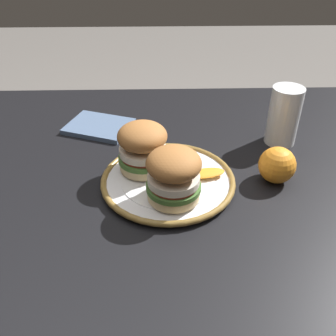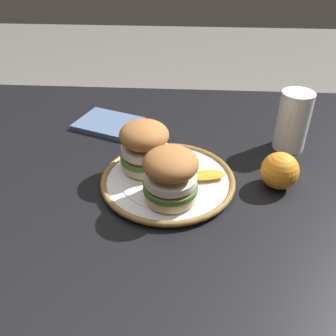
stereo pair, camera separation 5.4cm
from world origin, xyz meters
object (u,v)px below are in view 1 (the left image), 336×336
object	(u,v)px
dinner_plate	(168,180)
drinking_glass	(283,120)
dining_table	(148,212)
whole_orange	(277,165)
sandwich_half_right	(143,146)
sandwich_half_left	(174,174)

from	to	relation	value
dinner_plate	drinking_glass	bearing A→B (deg)	-149.15
dinner_plate	drinking_glass	world-z (taller)	drinking_glass
dining_table	whole_orange	bearing A→B (deg)	177.79
dinner_plate	drinking_glass	size ratio (longest dim) A/B	1.98
sandwich_half_right	drinking_glass	distance (m)	0.34
dinner_plate	sandwich_half_left	bearing A→B (deg)	98.01
sandwich_half_left	whole_orange	world-z (taller)	sandwich_half_left
dining_table	drinking_glass	size ratio (longest dim) A/B	9.75
sandwich_half_left	sandwich_half_right	world-z (taller)	same
dining_table	drinking_glass	bearing A→B (deg)	-155.60
sandwich_half_left	sandwich_half_right	distance (m)	0.11
dinner_plate	sandwich_half_right	world-z (taller)	sandwich_half_right
drinking_glass	sandwich_half_right	bearing A→B (deg)	21.45
dinner_plate	sandwich_half_left	size ratio (longest dim) A/B	1.98
sandwich_half_left	sandwich_half_right	bearing A→B (deg)	-58.84
whole_orange	sandwich_half_left	bearing A→B (deg)	18.24
dining_table	sandwich_half_left	size ratio (longest dim) A/B	9.73
drinking_glass	dining_table	bearing A→B (deg)	24.40
drinking_glass	whole_orange	world-z (taller)	drinking_glass
sandwich_half_right	whole_orange	bearing A→B (deg)	174.27
sandwich_half_left	sandwich_half_right	size ratio (longest dim) A/B	0.98
sandwich_half_right	whole_orange	world-z (taller)	sandwich_half_right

